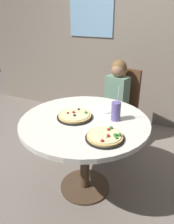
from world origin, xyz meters
TOP-DOWN VIEW (x-y plane):
  - ground_plane at (0.00, 0.00)m, footprint 8.00×8.00m
  - wall_with_window at (-0.00, 1.70)m, footprint 5.20×0.14m
  - dining_table at (0.00, 0.00)m, footprint 1.10×1.10m
  - chair_wooden at (0.02, 1.02)m, footprint 0.49×0.49m
  - diner_child at (-0.02, 0.84)m, footprint 0.34×0.43m
  - pizza_veggie at (0.27, -0.21)m, footprint 0.29×0.29m
  - pizza_cheese at (-0.09, 0.00)m, footprint 0.31×0.31m
  - soda_cup at (0.24, 0.11)m, footprint 0.08×0.08m
  - plate_small at (0.08, 0.26)m, footprint 0.18×0.18m

SIDE VIEW (x-z plane):
  - ground_plane at x=0.00m, z-range 0.00..0.00m
  - diner_child at x=-0.02m, z-range -0.06..1.02m
  - chair_wooden at x=0.02m, z-range 0.06..1.01m
  - dining_table at x=0.00m, z-range 0.26..1.01m
  - plate_small at x=0.08m, z-range 0.75..0.76m
  - pizza_cheese at x=-0.09m, z-range 0.74..0.79m
  - pizza_veggie at x=0.27m, z-range 0.74..0.79m
  - soda_cup at x=0.24m, z-range 0.68..0.98m
  - wall_with_window at x=0.00m, z-range 0.00..2.90m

